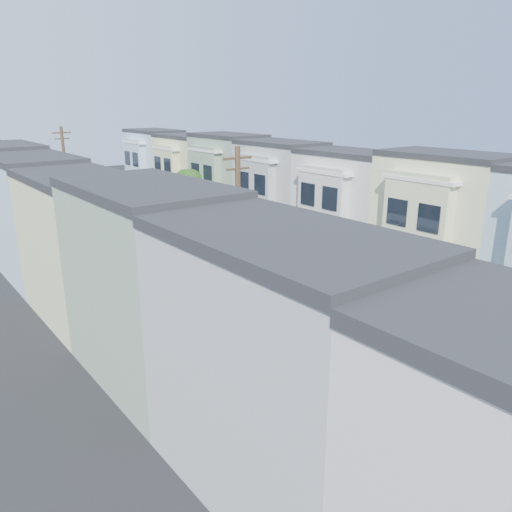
# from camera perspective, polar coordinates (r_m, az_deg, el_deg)

# --- Properties ---
(ground) EXTENTS (160.00, 160.00, 0.00)m
(ground) POSITION_cam_1_polar(r_m,az_deg,el_deg) (29.10, 10.68, -7.73)
(ground) COLOR black
(ground) RESTS_ON ground
(road_slab) EXTENTS (12.00, 70.00, 0.02)m
(road_slab) POSITION_cam_1_polar(r_m,az_deg,el_deg) (39.86, -5.54, -0.59)
(road_slab) COLOR black
(road_slab) RESTS_ON ground
(curb_left) EXTENTS (0.30, 70.00, 0.15)m
(curb_left) POSITION_cam_1_polar(r_m,az_deg,el_deg) (37.15, -13.44, -2.22)
(curb_left) COLOR gray
(curb_left) RESTS_ON ground
(curb_right) EXTENTS (0.30, 70.00, 0.15)m
(curb_right) POSITION_cam_1_polar(r_m,az_deg,el_deg) (43.21, 1.24, 0.98)
(curb_right) COLOR gray
(curb_right) RESTS_ON ground
(sidewalk_left) EXTENTS (2.60, 70.00, 0.15)m
(sidewalk_left) POSITION_cam_1_polar(r_m,az_deg,el_deg) (36.68, -15.28, -2.62)
(sidewalk_left) COLOR gray
(sidewalk_left) RESTS_ON ground
(sidewalk_right) EXTENTS (2.60, 70.00, 0.15)m
(sidewalk_right) POSITION_cam_1_polar(r_m,az_deg,el_deg) (44.00, 2.56, 1.27)
(sidewalk_right) COLOR gray
(sidewalk_right) RESTS_ON ground
(centerline) EXTENTS (0.12, 70.00, 0.01)m
(centerline) POSITION_cam_1_polar(r_m,az_deg,el_deg) (39.86, -5.54, -0.61)
(centerline) COLOR gold
(centerline) RESTS_ON ground
(townhouse_row_left) EXTENTS (5.00, 70.00, 8.50)m
(townhouse_row_left) POSITION_cam_1_polar(r_m,az_deg,el_deg) (35.56, -20.90, -3.92)
(townhouse_row_left) COLOR silver
(townhouse_row_left) RESTS_ON ground
(townhouse_row_right) EXTENTS (5.00, 70.00, 8.50)m
(townhouse_row_right) POSITION_cam_1_polar(r_m,az_deg,el_deg) (46.49, 6.14, 1.96)
(townhouse_row_right) COLOR silver
(townhouse_row_right) RESTS_ON ground
(tree_b) EXTENTS (4.70, 4.70, 7.45)m
(tree_b) POSITION_cam_1_polar(r_m,az_deg,el_deg) (19.69, 10.15, -4.03)
(tree_b) COLOR black
(tree_b) RESTS_ON ground
(tree_c) EXTENTS (4.70, 4.70, 6.91)m
(tree_c) POSITION_cam_1_polar(r_m,az_deg,el_deg) (28.56, -7.42, 1.67)
(tree_c) COLOR black
(tree_c) RESTS_ON ground
(tree_d) EXTENTS (4.54, 4.54, 7.42)m
(tree_d) POSITION_cam_1_polar(r_m,az_deg,el_deg) (39.32, -16.70, 6.21)
(tree_d) COLOR black
(tree_d) RESTS_ON ground
(tree_e) EXTENTS (4.70, 4.70, 7.17)m
(tree_e) POSITION_cam_1_polar(r_m,az_deg,el_deg) (52.43, -22.35, 7.87)
(tree_e) COLOR black
(tree_e) RESTS_ON ground
(tree_far_r) EXTENTS (3.10, 3.10, 5.35)m
(tree_far_r) POSITION_cam_1_polar(r_m,az_deg,el_deg) (54.39, -7.61, 8.18)
(tree_far_r) COLOR black
(tree_far_r) RESTS_ON ground
(utility_pole_near) EXTENTS (1.60, 0.26, 10.00)m
(utility_pole_near) POSITION_cam_1_polar(r_m,az_deg,el_deg) (24.66, -2.00, 0.78)
(utility_pole_near) COLOR #42301E
(utility_pole_near) RESTS_ON ground
(utility_pole_far) EXTENTS (1.60, 0.26, 10.00)m
(utility_pole_far) POSITION_cam_1_polar(r_m,az_deg,el_deg) (47.79, -20.76, 7.69)
(utility_pole_far) COLOR #42301E
(utility_pole_far) RESTS_ON ground
(fedex_truck) EXTENTS (2.51, 6.52, 3.13)m
(fedex_truck) POSITION_cam_1_polar(r_m,az_deg,el_deg) (33.48, 5.34, -0.94)
(fedex_truck) COLOR silver
(fedex_truck) RESTS_ON ground
(lead_sedan) EXTENTS (2.12, 4.64, 1.37)m
(lead_sedan) POSITION_cam_1_polar(r_m,az_deg,el_deg) (42.34, -4.57, 1.45)
(lead_sedan) COLOR black
(lead_sedan) RESTS_ON ground
(parked_left_b) EXTENTS (1.65, 4.21, 1.38)m
(parked_left_b) POSITION_cam_1_polar(r_m,az_deg,el_deg) (21.72, 15.44, -15.22)
(parked_left_b) COLOR black
(parked_left_b) RESTS_ON ground
(parked_left_c) EXTENTS (2.43, 5.04, 1.39)m
(parked_left_c) POSITION_cam_1_polar(r_m,az_deg,el_deg) (26.87, 0.83, -7.97)
(parked_left_c) COLOR #B8B8B8
(parked_left_c) RESTS_ON ground
(parked_left_d) EXTENTS (2.56, 5.43, 1.50)m
(parked_left_d) POSITION_cam_1_polar(r_m,az_deg,el_deg) (35.77, -10.56, -1.65)
(parked_left_d) COLOR #491E0D
(parked_left_d) RESTS_ON ground
(parked_right_a) EXTENTS (1.96, 4.64, 1.39)m
(parked_right_a) POSITION_cam_1_polar(r_m,az_deg,el_deg) (29.56, 26.52, -7.46)
(parked_right_a) COLOR slate
(parked_right_a) RESTS_ON ground
(parked_right_b) EXTENTS (1.72, 3.95, 1.28)m
(parked_right_b) POSITION_cam_1_polar(r_m,az_deg,el_deg) (31.87, 18.17, -4.82)
(parked_right_b) COLOR silver
(parked_right_b) RESTS_ON ground
(parked_right_c) EXTENTS (1.95, 4.57, 1.37)m
(parked_right_c) POSITION_cam_1_polar(r_m,az_deg,el_deg) (45.36, -2.96, 2.55)
(parked_right_c) COLOR black
(parked_right_c) RESTS_ON ground
(parked_right_d) EXTENTS (2.61, 5.04, 1.36)m
(parked_right_d) POSITION_cam_1_polar(r_m,az_deg,el_deg) (54.05, -9.34, 4.72)
(parked_right_d) COLOR black
(parked_right_d) RESTS_ON ground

